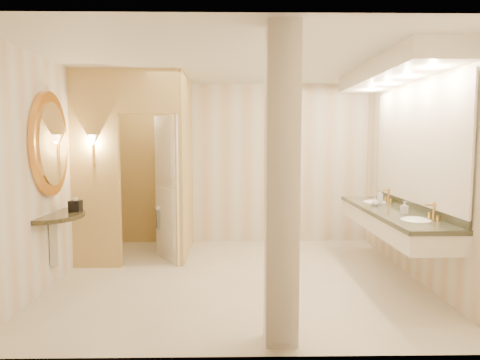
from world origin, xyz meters
name	(u,v)px	position (x,y,z in m)	size (l,w,h in m)	color
floor	(238,278)	(0.00, 0.00, 0.00)	(4.50, 4.50, 0.00)	silver
ceiling	(238,61)	(0.00, 0.00, 2.70)	(4.50, 4.50, 0.00)	silver
wall_back	(236,163)	(0.00, 2.00, 1.35)	(4.50, 0.02, 2.70)	beige
wall_front	(241,191)	(0.00, -2.00, 1.35)	(4.50, 0.02, 2.70)	beige
wall_left	(56,172)	(-2.25, 0.00, 1.35)	(0.02, 4.00, 2.70)	beige
wall_right	(417,172)	(2.25, 0.00, 1.35)	(0.02, 4.00, 2.70)	beige
toilet_closet	(160,165)	(-1.13, 0.97, 1.39)	(1.50, 1.55, 2.70)	#E0CA75
wall_sconce	(93,141)	(-1.93, 0.43, 1.73)	(0.14, 0.14, 0.42)	gold
vanity	(397,150)	(1.98, -0.01, 1.63)	(0.75, 2.74, 2.09)	silver
console_shelf	(51,175)	(-2.21, -0.25, 1.34)	(0.94, 0.94, 1.92)	black
pillar	(282,187)	(0.35, -1.73, 1.35)	(0.28, 0.28, 2.70)	silver
tissue_box	(75,206)	(-2.00, -0.08, 0.94)	(0.13, 0.13, 0.13)	black
toilet	(167,227)	(-1.10, 1.37, 0.39)	(0.43, 0.76, 0.77)	white
soap_bottle_a	(404,207)	(1.98, -0.32, 0.95)	(0.07, 0.07, 0.15)	beige
soap_bottle_b	(375,202)	(1.83, 0.30, 0.93)	(0.09, 0.09, 0.11)	silver
soap_bottle_c	(380,197)	(1.93, 0.39, 0.98)	(0.08, 0.08, 0.21)	#C6B28C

